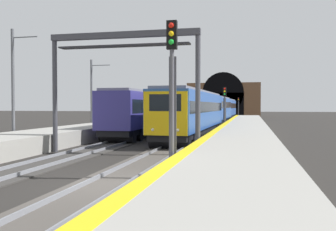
{
  "coord_description": "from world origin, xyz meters",
  "views": [
    {
      "loc": [
        -11.93,
        -4.82,
        2.79
      ],
      "look_at": [
        14.4,
        1.11,
        2.06
      ],
      "focal_mm": 39.51,
      "sensor_mm": 36.0,
      "label": 1
    }
  ],
  "objects_px": {
    "railway_signal_near": "(172,85)",
    "railway_signal_far": "(238,106)",
    "railway_signal_mid": "(225,104)",
    "catenary_mast_far": "(92,95)",
    "catenary_mast_near": "(13,86)",
    "train_adjacent_platform": "(172,109)",
    "train_main_approaching": "(215,109)",
    "overhead_signal_gantry": "(123,61)"
  },
  "relations": [
    {
      "from": "railway_signal_far",
      "to": "catenary_mast_near",
      "type": "xyz_separation_m",
      "value": [
        -64.2,
        13.28,
        1.41
      ]
    },
    {
      "from": "train_adjacent_platform",
      "to": "overhead_signal_gantry",
      "type": "height_order",
      "value": "overhead_signal_gantry"
    },
    {
      "from": "train_main_approaching",
      "to": "catenary_mast_far",
      "type": "distance_m",
      "value": 18.9
    },
    {
      "from": "railway_signal_near",
      "to": "train_adjacent_platform",
      "type": "bearing_deg",
      "value": -167.87
    },
    {
      "from": "railway_signal_near",
      "to": "catenary_mast_near",
      "type": "distance_m",
      "value": 16.27
    },
    {
      "from": "railway_signal_near",
      "to": "overhead_signal_gantry",
      "type": "height_order",
      "value": "overhead_signal_gantry"
    },
    {
      "from": "overhead_signal_gantry",
      "to": "railway_signal_far",
      "type": "bearing_deg",
      "value": -3.7
    },
    {
      "from": "railway_signal_near",
      "to": "railway_signal_mid",
      "type": "bearing_deg",
      "value": -180.0
    },
    {
      "from": "overhead_signal_gantry",
      "to": "catenary_mast_near",
      "type": "xyz_separation_m",
      "value": [
        2.57,
        8.95,
        -1.17
      ]
    },
    {
      "from": "railway_signal_near",
      "to": "railway_signal_far",
      "type": "bearing_deg",
      "value": -180.0
    },
    {
      "from": "catenary_mast_near",
      "to": "railway_signal_mid",
      "type": "bearing_deg",
      "value": -35.82
    },
    {
      "from": "railway_signal_far",
      "to": "catenary_mast_far",
      "type": "distance_m",
      "value": 52.96
    },
    {
      "from": "train_adjacent_platform",
      "to": "catenary_mast_near",
      "type": "height_order",
      "value": "catenary_mast_near"
    },
    {
      "from": "railway_signal_mid",
      "to": "railway_signal_far",
      "type": "distance_m",
      "value": 45.8
    },
    {
      "from": "overhead_signal_gantry",
      "to": "catenary_mast_far",
      "type": "distance_m",
      "value": 17.96
    },
    {
      "from": "railway_signal_near",
      "to": "catenary_mast_near",
      "type": "relative_size",
      "value": 0.73
    },
    {
      "from": "train_main_approaching",
      "to": "catenary_mast_near",
      "type": "height_order",
      "value": "catenary_mast_near"
    },
    {
      "from": "train_adjacent_platform",
      "to": "overhead_signal_gantry",
      "type": "distance_m",
      "value": 24.53
    },
    {
      "from": "train_adjacent_platform",
      "to": "railway_signal_near",
      "type": "bearing_deg",
      "value": -167.49
    },
    {
      "from": "train_main_approaching",
      "to": "overhead_signal_gantry",
      "type": "bearing_deg",
      "value": -2.78
    },
    {
      "from": "train_main_approaching",
      "to": "railway_signal_near",
      "type": "xyz_separation_m",
      "value": [
        -37.39,
        -1.97,
        1.24
      ]
    },
    {
      "from": "train_adjacent_platform",
      "to": "railway_signal_near",
      "type": "distance_m",
      "value": 31.78
    },
    {
      "from": "railway_signal_mid",
      "to": "catenary_mast_near",
      "type": "height_order",
      "value": "catenary_mast_near"
    },
    {
      "from": "train_adjacent_platform",
      "to": "catenary_mast_far",
      "type": "relative_size",
      "value": 5.32
    },
    {
      "from": "railway_signal_far",
      "to": "catenary_mast_near",
      "type": "bearing_deg",
      "value": -11.68
    },
    {
      "from": "overhead_signal_gantry",
      "to": "train_adjacent_platform",
      "type": "bearing_deg",
      "value": 5.54
    },
    {
      "from": "railway_signal_near",
      "to": "railway_signal_far",
      "type": "xyz_separation_m",
      "value": [
        73.57,
        0.0,
        -0.79
      ]
    },
    {
      "from": "overhead_signal_gantry",
      "to": "railway_signal_near",
      "type": "bearing_deg",
      "value": -147.61
    },
    {
      "from": "train_adjacent_platform",
      "to": "catenary_mast_near",
      "type": "bearing_deg",
      "value": 163.43
    },
    {
      "from": "catenary_mast_far",
      "to": "railway_signal_mid",
      "type": "bearing_deg",
      "value": -67.65
    },
    {
      "from": "catenary_mast_far",
      "to": "catenary_mast_near",
      "type": "bearing_deg",
      "value": 179.97
    },
    {
      "from": "train_adjacent_platform",
      "to": "railway_signal_far",
      "type": "distance_m",
      "value": 43.05
    },
    {
      "from": "overhead_signal_gantry",
      "to": "catenary_mast_far",
      "type": "xyz_separation_m",
      "value": [
        15.5,
        8.95,
        -1.44
      ]
    },
    {
      "from": "train_adjacent_platform",
      "to": "railway_signal_far",
      "type": "xyz_separation_m",
      "value": [
        42.53,
        -6.67,
        0.43
      ]
    },
    {
      "from": "railway_signal_far",
      "to": "overhead_signal_gantry",
      "type": "distance_m",
      "value": 66.95
    },
    {
      "from": "railway_signal_near",
      "to": "overhead_signal_gantry",
      "type": "distance_m",
      "value": 8.26
    },
    {
      "from": "railway_signal_near",
      "to": "railway_signal_mid",
      "type": "distance_m",
      "value": 27.78
    },
    {
      "from": "railway_signal_near",
      "to": "catenary_mast_near",
      "type": "xyz_separation_m",
      "value": [
        9.38,
        13.28,
        0.62
      ]
    },
    {
      "from": "railway_signal_far",
      "to": "overhead_signal_gantry",
      "type": "bearing_deg",
      "value": -3.7
    },
    {
      "from": "train_main_approaching",
      "to": "railway_signal_mid",
      "type": "bearing_deg",
      "value": 13.2
    },
    {
      "from": "train_adjacent_platform",
      "to": "overhead_signal_gantry",
      "type": "relative_size",
      "value": 4.5
    },
    {
      "from": "railway_signal_near",
      "to": "railway_signal_far",
      "type": "distance_m",
      "value": 73.58
    }
  ]
}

